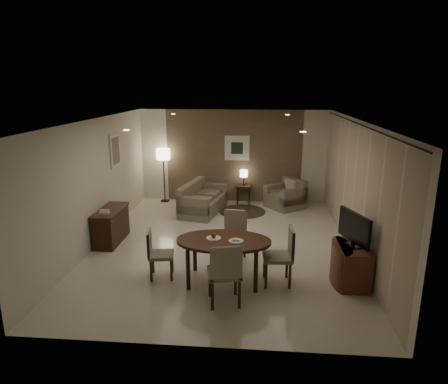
# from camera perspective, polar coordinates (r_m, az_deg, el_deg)

# --- Properties ---
(room_shell) EXTENTS (5.50, 7.00, 2.70)m
(room_shell) POSITION_cam_1_polar(r_m,az_deg,el_deg) (8.74, 0.11, 1.61)
(room_shell) COLOR beige
(room_shell) RESTS_ON ground
(taupe_accent) EXTENTS (3.96, 0.03, 2.70)m
(taupe_accent) POSITION_cam_1_polar(r_m,az_deg,el_deg) (11.76, 1.39, 5.12)
(taupe_accent) COLOR brown
(taupe_accent) RESTS_ON wall_back
(curtain_wall) EXTENTS (0.08, 6.70, 2.58)m
(curtain_wall) POSITION_cam_1_polar(r_m,az_deg,el_deg) (8.56, 18.05, 0.35)
(curtain_wall) COLOR beige
(curtain_wall) RESTS_ON wall_right
(curtain_rod) EXTENTS (0.03, 6.80, 0.03)m
(curtain_rod) POSITION_cam_1_polar(r_m,az_deg,el_deg) (8.34, 18.80, 9.15)
(curtain_rod) COLOR black
(curtain_rod) RESTS_ON wall_right
(art_back_frame) EXTENTS (0.72, 0.03, 0.72)m
(art_back_frame) POSITION_cam_1_polar(r_m,az_deg,el_deg) (11.68, 1.88, 6.29)
(art_back_frame) COLOR silver
(art_back_frame) RESTS_ON wall_back
(art_back_canvas) EXTENTS (0.34, 0.01, 0.34)m
(art_back_canvas) POSITION_cam_1_polar(r_m,az_deg,el_deg) (11.67, 1.87, 6.28)
(art_back_canvas) COLOR black
(art_back_canvas) RESTS_ON wall_back
(art_left_frame) EXTENTS (0.03, 0.60, 0.80)m
(art_left_frame) POSITION_cam_1_polar(r_m,az_deg,el_deg) (10.01, -15.28, 5.72)
(art_left_frame) COLOR silver
(art_left_frame) RESTS_ON wall_left
(art_left_canvas) EXTENTS (0.01, 0.46, 0.64)m
(art_left_canvas) POSITION_cam_1_polar(r_m,az_deg,el_deg) (10.00, -15.20, 5.72)
(art_left_canvas) COLOR gray
(art_left_canvas) RESTS_ON wall_left
(downlight_nl) EXTENTS (0.10, 0.10, 0.01)m
(downlight_nl) POSITION_cam_1_polar(r_m,az_deg,el_deg) (6.65, -13.78, 8.58)
(downlight_nl) COLOR white
(downlight_nl) RESTS_ON ceiling
(downlight_nr) EXTENTS (0.10, 0.10, 0.01)m
(downlight_nr) POSITION_cam_1_polar(r_m,az_deg,el_deg) (6.35, 11.23, 8.42)
(downlight_nr) COLOR white
(downlight_nr) RESTS_ON ceiling
(downlight_fl) EXTENTS (0.10, 0.10, 0.01)m
(downlight_fl) POSITION_cam_1_polar(r_m,az_deg,el_deg) (10.12, -7.27, 11.00)
(downlight_fl) COLOR white
(downlight_fl) RESTS_ON ceiling
(downlight_fr) EXTENTS (0.10, 0.10, 0.01)m
(downlight_fr) POSITION_cam_1_polar(r_m,az_deg,el_deg) (9.92, 9.05, 10.85)
(downlight_fr) COLOR white
(downlight_fr) RESTS_ON ceiling
(console_desk) EXTENTS (0.48, 1.20, 0.75)m
(console_desk) POSITION_cam_1_polar(r_m,az_deg,el_deg) (9.19, -15.82, -4.64)
(console_desk) COLOR #401C14
(console_desk) RESTS_ON floor
(telephone) EXTENTS (0.20, 0.14, 0.09)m
(telephone) POSITION_cam_1_polar(r_m,az_deg,el_deg) (8.80, -16.69, -2.68)
(telephone) COLOR white
(telephone) RESTS_ON console_desk
(tv_cabinet) EXTENTS (0.48, 0.90, 0.70)m
(tv_cabinet) POSITION_cam_1_polar(r_m,az_deg,el_deg) (7.43, 17.84, -9.83)
(tv_cabinet) COLOR brown
(tv_cabinet) RESTS_ON floor
(flat_tv) EXTENTS (0.36, 0.85, 0.60)m
(flat_tv) POSITION_cam_1_polar(r_m,az_deg,el_deg) (7.18, 18.12, -4.97)
(flat_tv) COLOR black
(flat_tv) RESTS_ON tv_cabinet
(dining_table) EXTENTS (1.66, 1.04, 0.78)m
(dining_table) POSITION_cam_1_polar(r_m,az_deg,el_deg) (7.14, -0.06, -9.76)
(dining_table) COLOR #401C14
(dining_table) RESTS_ON floor
(chair_near) EXTENTS (0.61, 0.61, 1.06)m
(chair_near) POSITION_cam_1_polar(r_m,az_deg,el_deg) (6.43, 0.05, -11.36)
(chair_near) COLOR gray
(chair_near) RESTS_ON floor
(chair_far) EXTENTS (0.53, 0.53, 0.98)m
(chair_far) POSITION_cam_1_polar(r_m,az_deg,el_deg) (7.89, 1.35, -6.46)
(chair_far) COLOR gray
(chair_far) RESTS_ON floor
(chair_left) EXTENTS (0.50, 0.50, 0.89)m
(chair_left) POSITION_cam_1_polar(r_m,az_deg,el_deg) (7.34, -8.93, -8.77)
(chair_left) COLOR gray
(chair_left) RESTS_ON floor
(chair_right) EXTENTS (0.52, 0.52, 1.01)m
(chair_right) POSITION_cam_1_polar(r_m,az_deg,el_deg) (7.09, 7.62, -9.07)
(chair_right) COLOR gray
(chair_right) RESTS_ON floor
(plate_a) EXTENTS (0.26, 0.26, 0.02)m
(plate_a) POSITION_cam_1_polar(r_m,az_deg,el_deg) (7.05, -1.49, -6.60)
(plate_a) COLOR white
(plate_a) RESTS_ON dining_table
(plate_b) EXTENTS (0.26, 0.26, 0.02)m
(plate_b) POSITION_cam_1_polar(r_m,az_deg,el_deg) (6.92, 1.73, -7.01)
(plate_b) COLOR white
(plate_b) RESTS_ON dining_table
(fruit_apple) EXTENTS (0.09, 0.09, 0.09)m
(fruit_apple) POSITION_cam_1_polar(r_m,az_deg,el_deg) (7.03, -1.50, -6.20)
(fruit_apple) COLOR #A23812
(fruit_apple) RESTS_ON plate_a
(napkin) EXTENTS (0.12, 0.08, 0.03)m
(napkin) POSITION_cam_1_polar(r_m,az_deg,el_deg) (6.91, 1.73, -6.83)
(napkin) COLOR white
(napkin) RESTS_ON plate_b
(round_rug) EXTENTS (1.28, 1.28, 0.01)m
(round_rug) POSITION_cam_1_polar(r_m,az_deg,el_deg) (11.03, 2.61, -2.77)
(round_rug) COLOR #3A3120
(round_rug) RESTS_ON floor
(sofa) EXTENTS (1.86, 1.20, 0.81)m
(sofa) POSITION_cam_1_polar(r_m,az_deg,el_deg) (10.87, -3.01, -0.86)
(sofa) COLOR gray
(sofa) RESTS_ON floor
(armchair) EXTENTS (1.23, 1.24, 0.81)m
(armchair) POSITION_cam_1_polar(r_m,az_deg,el_deg) (11.39, 8.71, -0.27)
(armchair) COLOR gray
(armchair) RESTS_ON floor
(side_table) EXTENTS (0.43, 0.43, 0.54)m
(side_table) POSITION_cam_1_polar(r_m,az_deg,el_deg) (11.74, 2.80, -0.31)
(side_table) COLOR black
(side_table) RESTS_ON floor
(table_lamp) EXTENTS (0.22, 0.22, 0.50)m
(table_lamp) POSITION_cam_1_polar(r_m,az_deg,el_deg) (11.62, 2.83, 2.18)
(table_lamp) COLOR #FFEAC1
(table_lamp) RESTS_ON side_table
(floor_lamp) EXTENTS (0.40, 0.40, 1.58)m
(floor_lamp) POSITION_cam_1_polar(r_m,az_deg,el_deg) (11.92, -8.56, 2.34)
(floor_lamp) COLOR #FFE5B7
(floor_lamp) RESTS_ON floor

